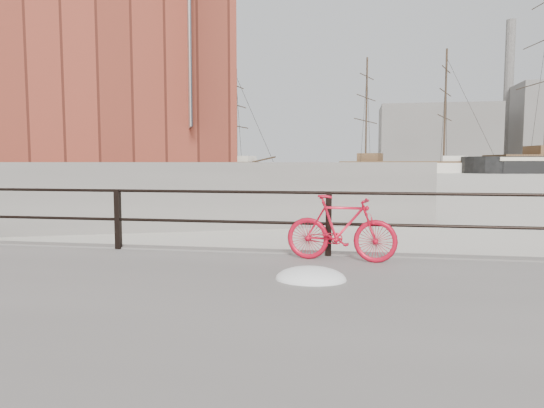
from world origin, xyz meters
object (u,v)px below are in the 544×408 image
at_px(bicycle, 341,228).
at_px(workboat_far, 82,178).
at_px(schooner_left, 208,174).
at_px(schooner_mid, 403,172).

bearing_deg(bicycle, workboat_far, 131.65).
distance_m(schooner_left, workboat_far, 23.61).
bearing_deg(schooner_left, schooner_mid, 37.52).
xyz_separation_m(schooner_mid, schooner_left, (-31.47, -17.55, 0.00)).
xyz_separation_m(bicycle, schooner_left, (-22.69, 66.37, -0.84)).
height_order(bicycle, schooner_left, schooner_left).
relative_size(bicycle, schooner_mid, 0.05).
xyz_separation_m(bicycle, schooner_mid, (8.78, 83.92, -0.84)).
height_order(bicycle, workboat_far, workboat_far).
bearing_deg(schooner_left, workboat_far, -101.74).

